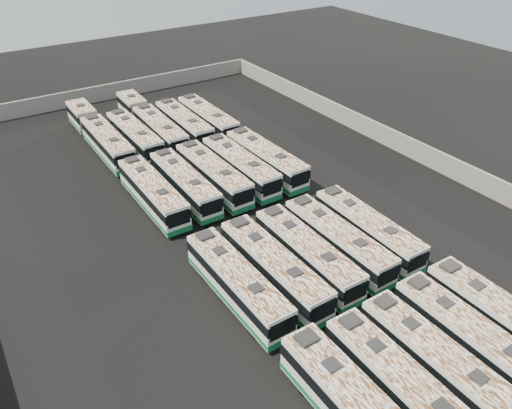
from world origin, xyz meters
The scene contains 21 objects.
ground centered at (0.00, 0.00, 0.00)m, with size 140.00×140.00×0.00m, color black.
perimeter_wall centered at (0.00, 0.00, 1.10)m, with size 45.20×73.20×2.20m.
bus_front_left centered at (-2.42, -20.99, 1.59)m, with size 2.48×11.07×3.11m.
bus_front_center centered at (0.67, -20.87, 1.57)m, with size 2.35×10.93×3.07m.
bus_front_right centered at (3.81, -20.87, 1.59)m, with size 2.43×11.09×3.12m.
bus_front_far_right centered at (6.90, -20.98, 1.61)m, with size 2.49×11.20×3.15m.
bus_midfront_far_left centered at (-5.56, -8.30, 1.59)m, with size 2.40×11.06×3.11m.
bus_midfront_left centered at (-2.48, -8.41, 1.62)m, with size 2.46×11.29×3.18m.
bus_midfront_center centered at (0.65, -8.38, 1.59)m, with size 2.48×11.07×3.11m.
bus_midfront_right centered at (3.72, -8.38, 1.58)m, with size 2.39×11.02×3.10m.
bus_midfront_far_right centered at (6.83, -8.50, 1.57)m, with size 2.49×10.94×3.07m.
bus_midback_far_left centered at (-5.63, 6.51, 1.61)m, with size 2.40×11.17×3.14m.
bus_midback_left centered at (-2.41, 6.45, 1.58)m, with size 2.45×11.02×3.10m.
bus_midback_center centered at (0.67, 6.45, 1.63)m, with size 2.47×11.32×3.18m.
bus_midback_right centered at (3.76, 6.43, 1.62)m, with size 2.49×11.28×3.17m.
bus_midback_far_right centered at (6.82, 6.34, 1.65)m, with size 2.69×11.48×3.22m.
bus_back_far_left centered at (-5.53, 22.09, 1.62)m, with size 2.42×17.49×3.17m.
bus_back_left centered at (-2.40, 19.07, 1.61)m, with size 2.47×11.17×3.14m.
bus_back_center centered at (0.72, 21.95, 1.60)m, with size 2.76×17.33×3.13m.
bus_back_right centered at (3.76, 19.08, 1.61)m, with size 2.54×11.24×3.16m.
bus_back_far_right centered at (6.87, 18.91, 1.62)m, with size 2.39×11.27×3.17m.
Camera 1 is at (-19.14, -31.48, 25.32)m, focal length 35.00 mm.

